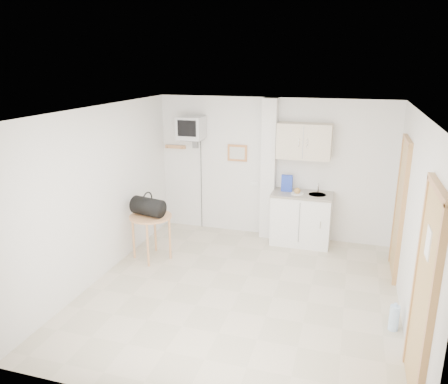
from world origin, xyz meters
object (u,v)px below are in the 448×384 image
(round_table, at_px, (151,221))
(water_bottle, at_px, (394,318))
(crt_television, at_px, (191,129))
(duffel_bag, at_px, (148,207))

(round_table, distance_m, water_bottle, 3.79)
(crt_television, distance_m, duffel_bag, 1.74)
(duffel_bag, bearing_deg, water_bottle, -1.57)
(duffel_bag, bearing_deg, round_table, 7.49)
(crt_television, bearing_deg, duffel_bag, -99.94)
(crt_television, xyz_separation_m, water_bottle, (3.43, -2.35, -1.78))
(crt_television, height_order, duffel_bag, crt_television)
(round_table, relative_size, water_bottle, 2.08)
(duffel_bag, xyz_separation_m, water_bottle, (3.67, -0.99, -0.72))
(water_bottle, bearing_deg, duffel_bag, 164.87)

